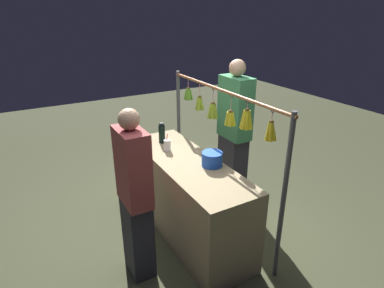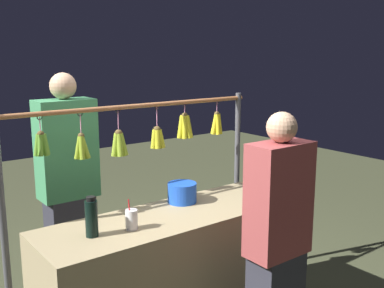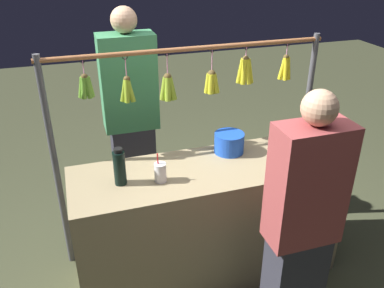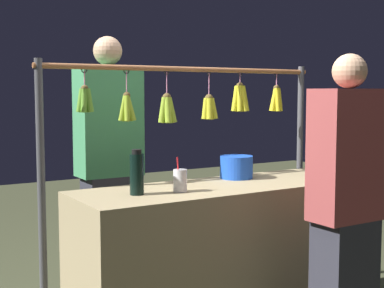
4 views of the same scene
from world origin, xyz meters
name	(u,v)px [view 2 (image 2 of 4)]	position (x,y,z in m)	size (l,w,h in m)	color
market_counter	(172,276)	(0.00, 0.00, 0.43)	(1.79, 0.58, 0.87)	tan
display_rack	(141,161)	(-0.02, -0.40, 1.15)	(1.97, 0.14, 1.59)	#4C4C51
water_bottle	(91,218)	(0.57, 0.02, 0.98)	(0.07, 0.07, 0.24)	black
blue_bucket	(182,193)	(-0.21, -0.16, 0.94)	(0.20, 0.20, 0.14)	blue
drink_cup	(132,219)	(0.34, 0.06, 0.93)	(0.07, 0.07, 0.19)	silver
vendor_person	(69,193)	(0.35, -0.84, 0.88)	(0.42, 0.23, 1.77)	#2D2D38
customer_person	(277,249)	(-0.29, 0.67, 0.79)	(0.38, 0.21, 1.59)	#2D2D38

